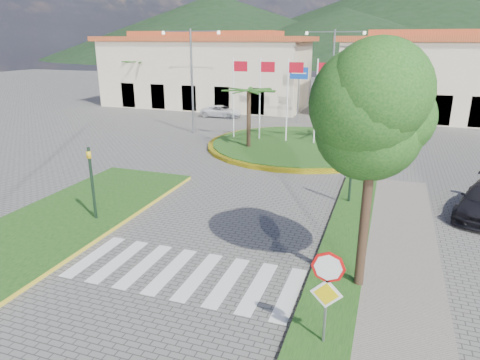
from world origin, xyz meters
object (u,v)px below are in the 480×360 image
(deciduous_tree, at_px, (375,120))
(car_dark_a, at_px, (264,107))
(roundabout_island, at_px, (298,145))
(stop_sign, at_px, (327,284))
(white_van, at_px, (221,111))
(car_dark_b, at_px, (410,125))

(deciduous_tree, relative_size, car_dark_a, 1.85)
(roundabout_island, height_order, deciduous_tree, deciduous_tree)
(stop_sign, xyz_separation_m, car_dark_a, (-11.23, 33.11, -1.16))
(roundabout_island, xyz_separation_m, white_van, (-9.63, 9.62, 0.38))
(white_van, distance_m, car_dark_a, 4.78)
(car_dark_a, xyz_separation_m, car_dark_b, (13.80, -4.97, -0.04))
(roundabout_island, bearing_deg, car_dark_b, 47.35)
(white_van, relative_size, car_dark_b, 1.10)
(deciduous_tree, relative_size, car_dark_b, 1.89)
(deciduous_tree, xyz_separation_m, car_dark_a, (-11.83, 30.08, -4.55))
(car_dark_b, bearing_deg, white_van, 60.91)
(stop_sign, relative_size, white_van, 0.67)
(roundabout_island, distance_m, deciduous_tree, 18.55)
(roundabout_island, height_order, stop_sign, roundabout_island)
(deciduous_tree, bearing_deg, roundabout_island, 107.91)
(deciduous_tree, height_order, white_van, deciduous_tree)
(stop_sign, distance_m, car_dark_b, 28.28)
(stop_sign, relative_size, deciduous_tree, 0.39)
(roundabout_island, height_order, white_van, roundabout_island)
(car_dark_a, bearing_deg, stop_sign, -170.08)
(deciduous_tree, distance_m, white_van, 30.96)
(roundabout_island, xyz_separation_m, car_dark_b, (7.47, 8.10, 0.42))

